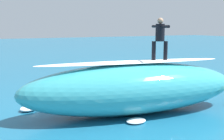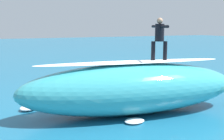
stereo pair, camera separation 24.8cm
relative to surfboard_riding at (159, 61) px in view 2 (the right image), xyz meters
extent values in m
plane|color=#196084|center=(1.13, -1.95, -1.84)|extent=(120.00, 120.00, 0.00)
ellipsoid|color=teal|center=(1.00, -0.14, -0.94)|extent=(8.33, 3.54, 1.80)
ellipsoid|color=white|center=(1.00, -0.14, 0.00)|extent=(6.91, 1.81, 0.08)
ellipsoid|color=silver|center=(0.00, 0.00, 0.00)|extent=(2.00, 0.90, 0.07)
cylinder|color=black|center=(0.22, -0.05, 0.38)|extent=(0.15, 0.15, 0.68)
cylinder|color=black|center=(-0.22, 0.05, 0.38)|extent=(0.15, 0.15, 0.68)
cylinder|color=black|center=(0.00, 0.00, 1.03)|extent=(0.39, 0.39, 0.62)
sphere|color=tan|center=(0.00, 0.00, 1.44)|extent=(0.21, 0.21, 0.21)
cylinder|color=black|center=(0.10, 0.43, 1.24)|extent=(0.22, 0.56, 0.10)
cylinder|color=black|center=(-0.10, -0.43, 1.24)|extent=(0.22, 0.56, 0.10)
ellipsoid|color=#E0563D|center=(2.09, -3.48, -1.80)|extent=(1.87, 2.32, 0.07)
cylinder|color=black|center=(2.09, -3.48, -1.63)|extent=(0.68, 0.81, 0.28)
sphere|color=#936B4C|center=(2.37, -3.09, -1.57)|extent=(0.20, 0.20, 0.20)
cylinder|color=black|center=(1.74, -4.12, -1.70)|extent=(0.48, 0.61, 0.13)
cylinder|color=black|center=(1.61, -4.03, -1.70)|extent=(0.48, 0.61, 0.13)
ellipsoid|color=white|center=(4.28, -2.14, -1.75)|extent=(1.00, 0.97, 0.18)
ellipsoid|color=white|center=(1.46, 0.81, -1.78)|extent=(0.74, 0.61, 0.12)
camera|label=1|loc=(6.21, 8.53, 1.30)|focal=46.50mm
camera|label=2|loc=(5.99, 8.64, 1.30)|focal=46.50mm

